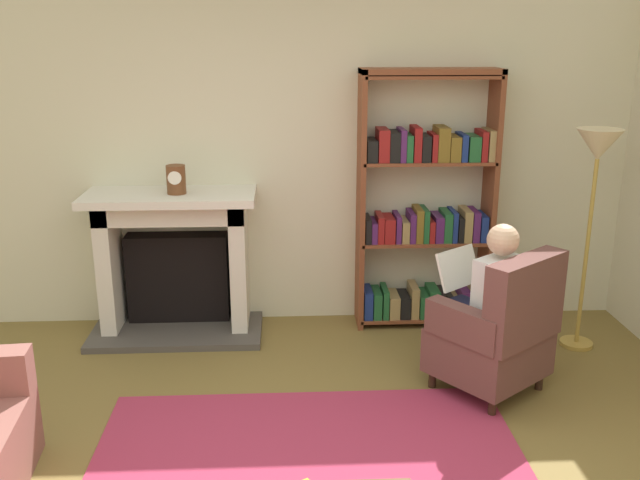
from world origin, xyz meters
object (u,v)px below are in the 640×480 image
object	(u,v)px
bookshelf	(426,208)
floor_lamp	(597,165)
fireplace	(175,258)
armchair_reading	(498,332)
mantel_clock	(176,179)
seated_reader	(485,299)

from	to	relation	value
bookshelf	floor_lamp	world-z (taller)	bookshelf
fireplace	armchair_reading	size ratio (longest dim) A/B	1.35
fireplace	mantel_clock	distance (m)	0.65
mantel_clock	armchair_reading	bearing A→B (deg)	-25.68
armchair_reading	floor_lamp	bearing A→B (deg)	-178.63
floor_lamp	fireplace	bearing A→B (deg)	171.38
mantel_clock	floor_lamp	distance (m)	3.00
mantel_clock	armchair_reading	world-z (taller)	mantel_clock
fireplace	armchair_reading	xyz separation A→B (m)	(2.21, -1.13, -0.17)
mantel_clock	fireplace	bearing A→B (deg)	120.87
fireplace	floor_lamp	world-z (taller)	floor_lamp
fireplace	armchair_reading	world-z (taller)	fireplace
mantel_clock	bookshelf	xyz separation A→B (m)	(1.89, 0.14, -0.27)
bookshelf	armchair_reading	world-z (taller)	bookshelf
bookshelf	armchair_reading	bearing A→B (deg)	-77.35
mantel_clock	seated_reader	xyz separation A→B (m)	(2.08, -0.94, -0.61)
mantel_clock	bookshelf	size ratio (longest dim) A/B	0.11
bookshelf	armchair_reading	xyz separation A→B (m)	(0.26, -1.17, -0.53)
mantel_clock	floor_lamp	world-z (taller)	floor_lamp
armchair_reading	seated_reader	bearing A→B (deg)	-90.00
seated_reader	floor_lamp	world-z (taller)	floor_lamp
fireplace	seated_reader	bearing A→B (deg)	-25.93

